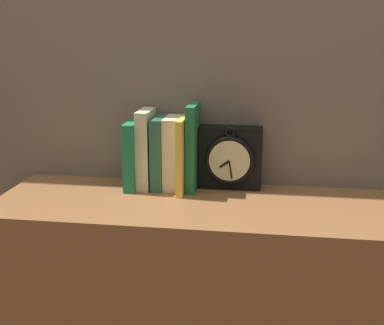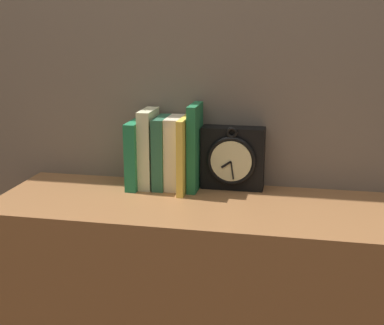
{
  "view_description": "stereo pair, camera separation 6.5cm",
  "coord_description": "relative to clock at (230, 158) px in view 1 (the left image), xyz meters",
  "views": [
    {
      "loc": [
        0.21,
        -1.37,
        1.37
      ],
      "look_at": [
        0.0,
        0.0,
        1.0
      ],
      "focal_mm": 50.0,
      "sensor_mm": 36.0,
      "label": 1
    },
    {
      "loc": [
        0.28,
        -1.36,
        1.37
      ],
      "look_at": [
        0.0,
        0.0,
        1.0
      ],
      "focal_mm": 50.0,
      "sensor_mm": 36.0,
      "label": 2
    }
  ],
  "objects": [
    {
      "name": "wall_back",
      "position": [
        -0.09,
        0.07,
        0.32
      ],
      "size": [
        6.0,
        0.05,
        2.6
      ],
      "color": "#756656",
      "rests_on": "ground_plane"
    },
    {
      "name": "book_slot5_green",
      "position": [
        -0.11,
        -0.03,
        0.03
      ],
      "size": [
        0.03,
        0.12,
        0.25
      ],
      "color": "#216F40",
      "rests_on": "bookshelf"
    },
    {
      "name": "book_slot1_cream",
      "position": [
        -0.25,
        -0.02,
        0.02
      ],
      "size": [
        0.04,
        0.12,
        0.23
      ],
      "color": "beige",
      "rests_on": "bookshelf"
    },
    {
      "name": "book_slot0_green",
      "position": [
        -0.28,
        -0.03,
        0.01
      ],
      "size": [
        0.03,
        0.14,
        0.2
      ],
      "color": "#1F7547",
      "rests_on": "bookshelf"
    },
    {
      "name": "book_slot4_yellow",
      "position": [
        -0.13,
        -0.04,
        0.02
      ],
      "size": [
        0.02,
        0.16,
        0.22
      ],
      "color": "yellow",
      "rests_on": "bookshelf"
    },
    {
      "name": "clock",
      "position": [
        0.0,
        0.0,
        0.0
      ],
      "size": [
        0.18,
        0.08,
        0.19
      ],
      "color": "black",
      "rests_on": "bookshelf"
    },
    {
      "name": "book_slot2_green",
      "position": [
        -0.21,
        -0.03,
        0.01
      ],
      "size": [
        0.03,
        0.12,
        0.21
      ],
      "color": "#2C6145",
      "rests_on": "bookshelf"
    },
    {
      "name": "book_slot3_cream",
      "position": [
        -0.17,
        -0.02,
        0.01
      ],
      "size": [
        0.04,
        0.12,
        0.21
      ],
      "color": "beige",
      "rests_on": "bookshelf"
    }
  ]
}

